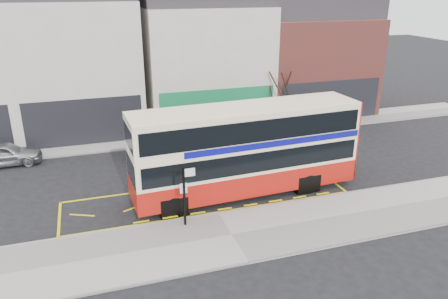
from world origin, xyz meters
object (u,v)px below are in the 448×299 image
object	(u,v)px
car_grey	(162,142)
street_tree_right	(279,78)
bus_stop_post	(185,190)
car_silver	(4,154)
double_decker_bus	(247,149)
car_white	(302,128)

from	to	relation	value
car_grey	street_tree_right	size ratio (longest dim) A/B	0.76
bus_stop_post	car_silver	bearing A→B (deg)	128.29
car_silver	car_grey	size ratio (longest dim) A/B	1.00
double_decker_bus	car_silver	bearing A→B (deg)	144.97
bus_stop_post	street_tree_right	size ratio (longest dim) A/B	0.50
car_white	bus_stop_post	bearing A→B (deg)	137.98
car_silver	car_white	xyz separation A→B (m)	(18.91, -0.92, -0.01)
car_grey	car_white	world-z (taller)	car_white
bus_stop_post	car_white	world-z (taller)	bus_stop_post
double_decker_bus	bus_stop_post	distance (m)	4.43
double_decker_bus	bus_stop_post	xyz separation A→B (m)	(-3.67, -2.40, -0.58)
bus_stop_post	street_tree_right	bearing A→B (deg)	48.95
bus_stop_post	car_white	size ratio (longest dim) A/B	0.57
car_silver	double_decker_bus	bearing A→B (deg)	-122.37
double_decker_bus	car_grey	bearing A→B (deg)	110.94
double_decker_bus	car_white	size ratio (longest dim) A/B	2.41
bus_stop_post	street_tree_right	distance (m)	15.48
double_decker_bus	bus_stop_post	bearing A→B (deg)	-149.61
double_decker_bus	car_silver	distance (m)	14.56
street_tree_right	car_silver	bearing A→B (deg)	-174.38
bus_stop_post	car_silver	world-z (taller)	bus_stop_post
bus_stop_post	car_white	bearing A→B (deg)	39.70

